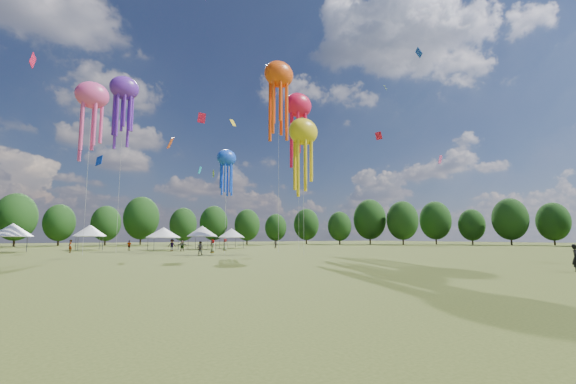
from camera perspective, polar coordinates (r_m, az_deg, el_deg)
ground at (r=23.91m, az=25.46°, el=-11.18°), size 300.00×300.00×0.00m
observer_main at (r=29.61m, az=36.98°, el=-7.85°), size 0.74×0.67×1.70m
spectator_near at (r=47.14m, az=-12.95°, el=-8.15°), size 1.00×0.98×1.62m
spectators_far at (r=62.14m, az=-14.17°, el=-7.67°), size 35.24×15.26×1.84m
festival_tents at (r=69.01m, az=-20.43°, el=-5.52°), size 39.29×11.66×4.16m
show_kites at (r=58.27m, az=-6.28°, el=11.49°), size 37.39×22.80×28.32m
small_kites at (r=63.83m, az=-12.44°, el=18.81°), size 69.37×66.97×46.17m
treeline at (r=76.80m, az=-21.25°, el=-2.96°), size 201.57×95.24×13.43m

